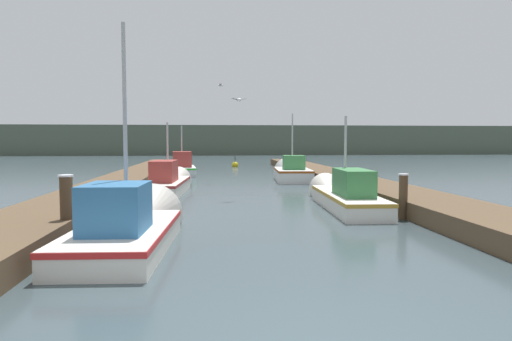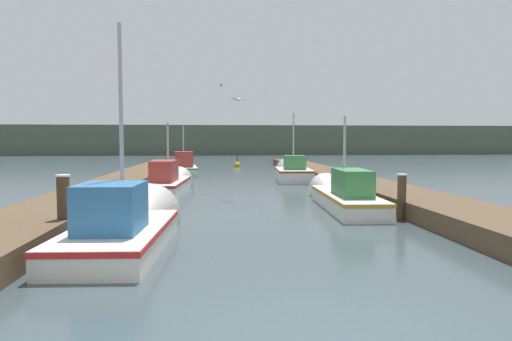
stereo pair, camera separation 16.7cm
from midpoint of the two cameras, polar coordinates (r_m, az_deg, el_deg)
name	(u,v)px [view 1 (the left image)]	position (r m, az deg, el deg)	size (l,w,h in m)	color
dock_left	(119,184)	(20.73, -17.01, -1.66)	(2.21, 40.00, 0.49)	brown
dock_right	(351,182)	(21.27, 11.62, -1.44)	(2.21, 40.00, 0.49)	brown
distant_shore_ridge	(219,140)	(73.45, -4.77, 3.80)	(120.00, 16.00, 4.32)	#4C5647
fishing_boat_0	(131,225)	(9.99, -15.79, -6.61)	(1.95, 5.11, 5.03)	silver
fishing_boat_1	(343,195)	(15.04, 10.56, -2.99)	(1.61, 6.02, 3.31)	silver
fishing_boat_2	(169,182)	(19.33, -11.12, -1.43)	(1.72, 5.57, 3.27)	silver
fishing_boat_3	(292,172)	(24.69, 4.28, -0.22)	(2.02, 4.65, 4.08)	silver
fishing_boat_4	(182,167)	(29.24, -9.41, 0.38)	(1.94, 4.77, 3.55)	silver
mooring_piling_0	(403,196)	(13.07, 17.57, -3.10)	(0.27, 0.27, 1.25)	#473523
mooring_piling_1	(67,208)	(10.49, -23.02, -4.38)	(0.30, 0.30, 1.44)	#473523
channel_buoy	(235,165)	(37.01, -2.76, 0.70)	(0.53, 0.53, 1.03)	gold
seagull_lead	(239,100)	(17.07, -2.43, 8.83)	(0.55, 0.31, 0.12)	white
seagull_1	(221,85)	(23.91, -4.65, 10.57)	(0.29, 0.55, 0.12)	white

